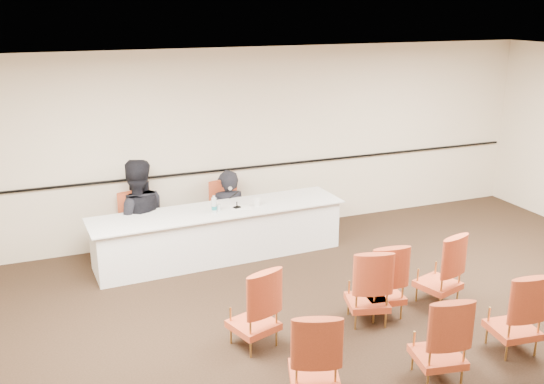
{
  "coord_description": "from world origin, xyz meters",
  "views": [
    {
      "loc": [
        -3.28,
        -4.96,
        3.64
      ],
      "look_at": [
        -0.26,
        2.6,
        1.09
      ],
      "focal_mm": 40.0,
      "sensor_mm": 36.0,
      "label": 1
    }
  ],
  "objects_px": {
    "aud_chair_front_mid": "(368,285)",
    "panelist_second_chair": "(138,226)",
    "panel_table": "(220,233)",
    "aud_chair_back_mid": "(439,337)",
    "panelist_second": "(138,223)",
    "aud_chair_back_left": "(314,353)",
    "aud_chair_front_left": "(253,306)",
    "panelist_main_chair": "(228,213)",
    "drinking_glass": "(218,208)",
    "panelist_main": "(228,222)",
    "aud_chair_front_right": "(439,268)",
    "water_bottle": "(214,204)",
    "aud_chair_extra": "(383,278)",
    "coffee_cup": "(257,202)",
    "aud_chair_back_right": "(515,311)",
    "microphone": "(237,198)"
  },
  "relations": [
    {
      "from": "aud_chair_front_left",
      "to": "aud_chair_back_left",
      "type": "bearing_deg",
      "value": -96.6
    },
    {
      "from": "aud_chair_back_left",
      "to": "aud_chair_front_mid",
      "type": "bearing_deg",
      "value": 60.98
    },
    {
      "from": "aud_chair_back_mid",
      "to": "aud_chair_extra",
      "type": "distance_m",
      "value": 1.37
    },
    {
      "from": "panelist_main_chair",
      "to": "aud_chair_back_right",
      "type": "relative_size",
      "value": 1.0
    },
    {
      "from": "panelist_main_chair",
      "to": "coffee_cup",
      "type": "xyz_separation_m",
      "value": [
        0.26,
        -0.64,
        0.35
      ]
    },
    {
      "from": "aud_chair_back_right",
      "to": "water_bottle",
      "type": "bearing_deg",
      "value": 130.45
    },
    {
      "from": "aud_chair_back_left",
      "to": "aud_chair_back_mid",
      "type": "distance_m",
      "value": 1.3
    },
    {
      "from": "panelist_main_chair",
      "to": "drinking_glass",
      "type": "distance_m",
      "value": 0.79
    },
    {
      "from": "aud_chair_back_mid",
      "to": "aud_chair_back_left",
      "type": "bearing_deg",
      "value": -177.91
    },
    {
      "from": "water_bottle",
      "to": "aud_chair_extra",
      "type": "bearing_deg",
      "value": -58.32
    },
    {
      "from": "panelist_main_chair",
      "to": "aud_chair_back_left",
      "type": "relative_size",
      "value": 1.0
    },
    {
      "from": "aud_chair_back_right",
      "to": "panelist_main_chair",
      "type": "bearing_deg",
      "value": 121.36
    },
    {
      "from": "panelist_second",
      "to": "aud_chair_front_left",
      "type": "relative_size",
      "value": 2.05
    },
    {
      "from": "panelist_second",
      "to": "aud_chair_back_mid",
      "type": "relative_size",
      "value": 2.05
    },
    {
      "from": "panelist_second",
      "to": "aud_chair_back_left",
      "type": "bearing_deg",
      "value": 105.02
    },
    {
      "from": "panelist_second_chair",
      "to": "drinking_glass",
      "type": "xyz_separation_m",
      "value": [
        1.08,
        -0.57,
        0.33
      ]
    },
    {
      "from": "aud_chair_front_left",
      "to": "aud_chair_back_mid",
      "type": "relative_size",
      "value": 1.0
    },
    {
      "from": "water_bottle",
      "to": "aud_chair_front_mid",
      "type": "relative_size",
      "value": 0.27
    },
    {
      "from": "drinking_glass",
      "to": "microphone",
      "type": "bearing_deg",
      "value": 4.04
    },
    {
      "from": "microphone",
      "to": "aud_chair_front_left",
      "type": "height_order",
      "value": "microphone"
    },
    {
      "from": "aud_chair_front_left",
      "to": "aud_chair_front_right",
      "type": "height_order",
      "value": "same"
    },
    {
      "from": "panelist_second_chair",
      "to": "aud_chair_front_left",
      "type": "bearing_deg",
      "value": -78.76
    },
    {
      "from": "aud_chair_back_mid",
      "to": "aud_chair_extra",
      "type": "height_order",
      "value": "same"
    },
    {
      "from": "aud_chair_back_mid",
      "to": "panelist_main_chair",
      "type": "bearing_deg",
      "value": 111.06
    },
    {
      "from": "panel_table",
      "to": "drinking_glass",
      "type": "relative_size",
      "value": 37.59
    },
    {
      "from": "panel_table",
      "to": "aud_chair_back_mid",
      "type": "xyz_separation_m",
      "value": [
        1.13,
        -3.76,
        0.1
      ]
    },
    {
      "from": "coffee_cup",
      "to": "aud_chair_back_mid",
      "type": "relative_size",
      "value": 0.14
    },
    {
      "from": "aud_chair_front_mid",
      "to": "panelist_second_chair",
      "type": "bearing_deg",
      "value": 141.28
    },
    {
      "from": "aud_chair_extra",
      "to": "aud_chair_front_mid",
      "type": "bearing_deg",
      "value": -155.35
    },
    {
      "from": "aud_chair_front_mid",
      "to": "aud_chair_back_mid",
      "type": "xyz_separation_m",
      "value": [
        0.07,
        -1.27,
        0.0
      ]
    },
    {
      "from": "aud_chair_extra",
      "to": "panelist_second",
      "type": "bearing_deg",
      "value": 136.0
    },
    {
      "from": "panelist_main_chair",
      "to": "aud_chair_front_right",
      "type": "relative_size",
      "value": 1.0
    },
    {
      "from": "water_bottle",
      "to": "aud_chair_front_right",
      "type": "height_order",
      "value": "water_bottle"
    },
    {
      "from": "aud_chair_front_right",
      "to": "aud_chair_extra",
      "type": "distance_m",
      "value": 0.82
    },
    {
      "from": "aud_chair_front_mid",
      "to": "panelist_second",
      "type": "bearing_deg",
      "value": 141.28
    },
    {
      "from": "panel_table",
      "to": "water_bottle",
      "type": "distance_m",
      "value": 0.53
    },
    {
      "from": "panelist_main_chair",
      "to": "aud_chair_extra",
      "type": "relative_size",
      "value": 1.0
    },
    {
      "from": "aud_chair_extra",
      "to": "panelist_main",
      "type": "bearing_deg",
      "value": 114.78
    },
    {
      "from": "panelist_main",
      "to": "aud_chair_front_right",
      "type": "xyz_separation_m",
      "value": [
        1.82,
        -2.98,
        0.16
      ]
    },
    {
      "from": "aud_chair_front_mid",
      "to": "panelist_main",
      "type": "bearing_deg",
      "value": 119.07
    },
    {
      "from": "aud_chair_back_mid",
      "to": "aud_chair_back_right",
      "type": "distance_m",
      "value": 1.09
    },
    {
      "from": "aud_chair_back_mid",
      "to": "aud_chair_extra",
      "type": "relative_size",
      "value": 1.0
    },
    {
      "from": "aud_chair_front_left",
      "to": "aud_chair_front_mid",
      "type": "bearing_deg",
      "value": -17.89
    },
    {
      "from": "panel_table",
      "to": "water_bottle",
      "type": "relative_size",
      "value": 14.73
    },
    {
      "from": "panelist_main_chair",
      "to": "water_bottle",
      "type": "height_order",
      "value": "water_bottle"
    },
    {
      "from": "panelist_second",
      "to": "water_bottle",
      "type": "bearing_deg",
      "value": 150.14
    },
    {
      "from": "panelist_second",
      "to": "drinking_glass",
      "type": "bearing_deg",
      "value": 154.21
    },
    {
      "from": "aud_chair_front_right",
      "to": "aud_chair_extra",
      "type": "xyz_separation_m",
      "value": [
        -0.82,
        0.0,
        0.0
      ]
    },
    {
      "from": "water_bottle",
      "to": "aud_chair_back_mid",
      "type": "height_order",
      "value": "water_bottle"
    },
    {
      "from": "aud_chair_front_mid",
      "to": "aud_chair_back_left",
      "type": "relative_size",
      "value": 1.0
    }
  ]
}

